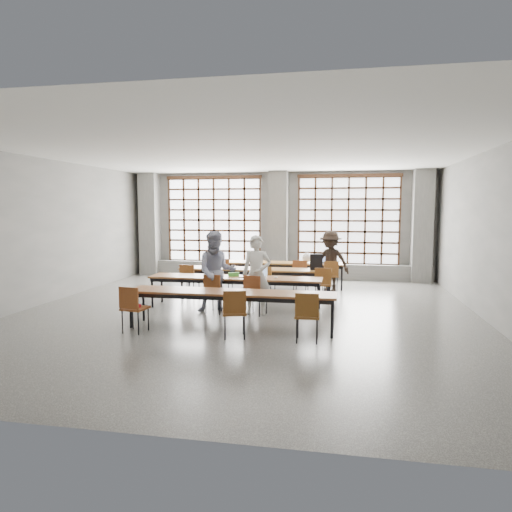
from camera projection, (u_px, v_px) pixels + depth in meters
The scene contains 41 objects.
floor at pixel (245, 313), 10.05m from camera, with size 11.00×11.00×0.00m, color #484846.
ceiling at pixel (245, 152), 9.68m from camera, with size 11.00×11.00×0.00m, color silver.
wall_back at pixel (280, 225), 15.24m from camera, with size 10.00×10.00×0.00m, color #5C5C59.
wall_front at pixel (129, 265), 4.49m from camera, with size 10.00×10.00×0.00m, color #5C5C59.
wall_left at pixel (39, 232), 10.79m from camera, with size 11.00×11.00×0.00m, color #5C5C59.
wall_right at pixel (494, 237), 8.94m from camera, with size 11.00×11.00×0.00m, color #5C5C59.
column_left at pixel (150, 224), 15.80m from camera, with size 0.60×0.55×3.50m, color #585856.
column_mid at pixel (278, 225), 14.97m from camera, with size 0.60×0.55×3.50m, color #585856.
column_right at pixel (422, 226), 14.14m from camera, with size 0.60×0.55×3.50m, color #585856.
window_left at pixel (214, 220), 15.57m from camera, with size 3.32×0.12×3.00m.
window_right at pixel (348, 221), 14.73m from camera, with size 3.32×0.12×3.00m.
sill_ledge at pixel (279, 270), 15.20m from camera, with size 9.80×0.35×0.50m, color #585856.
desk_row_a at pixel (276, 264), 13.39m from camera, with size 4.00×0.70×0.73m.
desk_row_b at pixel (255, 271), 12.01m from camera, with size 4.00×0.70×0.73m.
desk_row_c at pixel (235, 280), 10.52m from camera, with size 4.00×0.70×0.73m.
desk_row_d at pixel (231, 295), 8.69m from camera, with size 4.00×0.70×0.73m.
chair_back_left at pixel (224, 270), 13.05m from camera, with size 0.45×0.45×0.88m.
chair_back_mid at pixel (301, 272), 12.64m from camera, with size 0.46×0.47×0.88m.
chair_back_right at pixel (331, 273), 12.49m from camera, with size 0.49×0.49×0.88m.
chair_mid_left at pixel (189, 277), 11.70m from camera, with size 0.46×0.46×0.88m.
chair_mid_centre at pixel (265, 280), 11.33m from camera, with size 0.48×0.49×0.88m.
chair_mid_right at pixel (323, 281), 11.07m from camera, with size 0.44×0.45×0.88m.
chair_front_left at pixel (214, 289), 9.98m from camera, with size 0.49×0.50×0.88m.
chair_front_right at pixel (254, 291), 9.82m from camera, with size 0.53×0.53×0.88m.
chair_near_left at pixel (133, 305), 8.41m from camera, with size 0.47×0.48×0.88m.
chair_near_mid at pixel (234, 309), 8.05m from camera, with size 0.52×0.52×0.88m.
chair_near_right at pixel (307, 312), 7.81m from camera, with size 0.43×0.44×0.88m.
student_male at pixel (257, 275), 9.90m from camera, with size 0.63×0.41×1.73m, color silver.
student_female at pixel (217, 272), 10.06m from camera, with size 0.88×0.68×1.81m, color navy.
student_back at pixel (330, 261), 12.59m from camera, with size 1.09×0.63×1.69m, color black.
laptop_front at pixel (259, 274), 10.51m from camera, with size 0.36×0.31×0.26m.
laptop_back at pixel (322, 261), 13.24m from camera, with size 0.36×0.31×0.26m.
mouse at pixel (276, 277), 10.32m from camera, with size 0.10×0.06×0.04m, color white.
green_box at pixel (234, 274), 10.60m from camera, with size 0.25×0.09×0.09m, color #3A8E2E.
phone at pixel (242, 277), 10.38m from camera, with size 0.13×0.06×0.01m, color black.
paper_sheet_a at pixel (233, 268), 12.16m from camera, with size 0.30×0.21×0.00m, color white.
paper_sheet_b at pixel (243, 268), 12.00m from camera, with size 0.30×0.21×0.00m, color white.
paper_sheet_c at pixel (259, 268), 11.98m from camera, with size 0.30×0.21×0.00m, color white.
backpack at pixel (316, 262), 11.73m from camera, with size 0.32×0.20×0.40m, color black.
plastic_bag at pixel (306, 258), 13.25m from camera, with size 0.26×0.21×0.29m, color white.
red_pouch at pixel (135, 306), 8.49m from camera, with size 0.20×0.08×0.06m, color red.
Camera 1 is at (2.06, -9.65, 2.31)m, focal length 32.00 mm.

